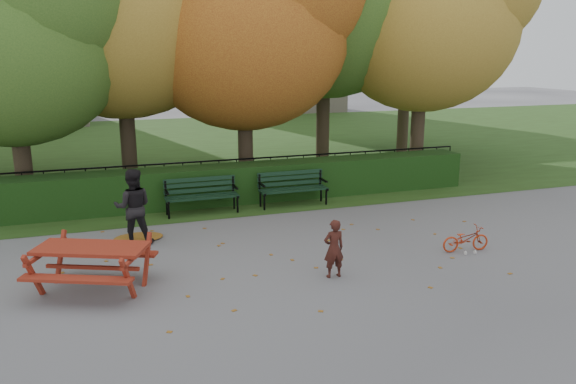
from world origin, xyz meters
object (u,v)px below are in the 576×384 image
object	(u,v)px
tree_g	(419,13)
picnic_table	(92,256)
tree_e	(437,13)
tree_c	(257,19)
child	(334,249)
tree_a	(20,26)
adult	(133,207)
bench_right	(292,186)
bench_left	(201,193)
bicycle	(466,239)

from	to	relation	value
tree_g	picnic_table	bearing A→B (deg)	-140.27
tree_e	tree_c	bearing A→B (deg)	178.07
tree_g	child	bearing A→B (deg)	-126.73
tree_a	tree_c	xyz separation A→B (m)	(6.02, 0.38, 0.30)
tree_e	picnic_table	bearing A→B (deg)	-149.38
tree_a	adult	size ratio (longest dim) A/B	4.66
tree_a	bench_right	xyz separation A→B (m)	(6.29, -1.88, -4.00)
tree_e	tree_g	distance (m)	4.39
child	adult	xyz separation A→B (m)	(-3.22, 2.99, 0.27)
tree_g	bench_right	size ratio (longest dim) A/B	4.75
tree_e	picnic_table	world-z (taller)	tree_e
tree_a	child	xyz separation A→B (m)	(5.36, -6.75, -3.99)
tree_e	picnic_table	distance (m)	12.89
bench_right	child	xyz separation A→B (m)	(-0.92, -4.87, 0.01)
tree_a	tree_c	distance (m)	6.04
bench_left	bench_right	bearing A→B (deg)	0.00
picnic_table	bicycle	distance (m)	7.12
bench_left	tree_a	bearing A→B (deg)	154.24
tree_a	tree_e	distance (m)	11.73
bench_right	picnic_table	xyz separation A→B (m)	(-4.98, -4.09, 0.08)
tree_a	child	bearing A→B (deg)	-51.52
tree_a	tree_c	bearing A→B (deg)	3.65
tree_e	tree_g	xyz separation A→B (m)	(1.81, 3.99, 0.29)
picnic_table	adult	distance (m)	2.37
tree_a	picnic_table	distance (m)	7.26
bench_left	child	xyz separation A→B (m)	(1.48, -4.87, 0.01)
tree_a	picnic_table	bearing A→B (deg)	-77.62
tree_c	bicycle	size ratio (longest dim) A/B	8.07
picnic_table	adult	bearing A→B (deg)	93.22
bench_right	tree_e	bearing A→B (deg)	20.87
tree_e	bicycle	xyz separation A→B (m)	(-3.30, -6.57, -4.82)
tree_c	bench_right	bearing A→B (deg)	-83.30
tree_g	bench_right	world-z (taller)	tree_g
tree_a	adult	world-z (taller)	tree_a
picnic_table	tree_a	bearing A→B (deg)	126.23
adult	bench_left	bearing A→B (deg)	-125.32
tree_e	bench_left	xyz separation A→B (m)	(-7.82, -2.07, -4.56)
bench_left	tree_c	bearing A→B (deg)	46.64
picnic_table	bicycle	size ratio (longest dim) A/B	2.26
tree_a	adult	bearing A→B (deg)	-60.35
bench_right	adult	bearing A→B (deg)	-155.58
tree_c	child	bearing A→B (deg)	-95.27
tree_c	tree_g	distance (m)	8.43
tree_c	bicycle	world-z (taller)	tree_c
bench_left	bicycle	world-z (taller)	bench_left
tree_e	child	size ratio (longest dim) A/B	7.65
tree_e	child	bearing A→B (deg)	-132.44
tree_c	adult	world-z (taller)	tree_c
tree_g	picnic_table	xyz separation A→B (m)	(-12.21, -10.15, -4.77)
tree_g	bench_left	xyz separation A→B (m)	(-9.63, -6.06, -4.85)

